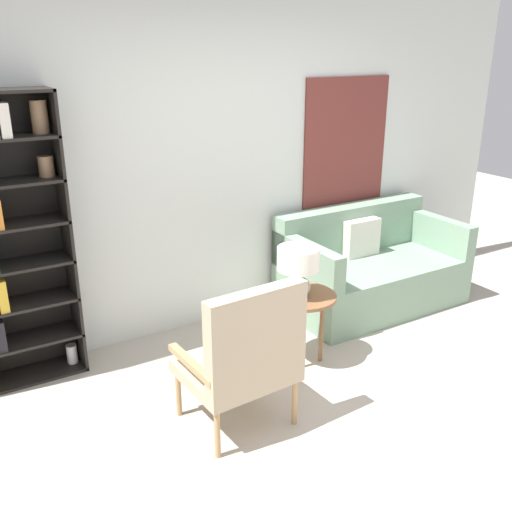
{
  "coord_description": "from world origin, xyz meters",
  "views": [
    {
      "loc": [
        -2.03,
        -2.02,
        2.23
      ],
      "look_at": [
        -0.18,
        1.06,
        0.9
      ],
      "focal_mm": 40.0,
      "sensor_mm": 36.0,
      "label": 1
    }
  ],
  "objects_px": {
    "side_table": "(302,303)",
    "table_lamp": "(298,266)",
    "armchair": "(246,353)",
    "couch": "(368,269)"
  },
  "relations": [
    {
      "from": "side_table",
      "to": "armchair",
      "type": "bearing_deg",
      "value": -146.73
    },
    {
      "from": "armchair",
      "to": "couch",
      "type": "relative_size",
      "value": 0.6
    },
    {
      "from": "armchair",
      "to": "table_lamp",
      "type": "bearing_deg",
      "value": 34.63
    },
    {
      "from": "side_table",
      "to": "couch",
      "type": "bearing_deg",
      "value": 25.96
    },
    {
      "from": "couch",
      "to": "table_lamp",
      "type": "distance_m",
      "value": 1.39
    },
    {
      "from": "armchair",
      "to": "table_lamp",
      "type": "distance_m",
      "value": 0.89
    },
    {
      "from": "side_table",
      "to": "table_lamp",
      "type": "height_order",
      "value": "table_lamp"
    },
    {
      "from": "armchair",
      "to": "couch",
      "type": "height_order",
      "value": "armchair"
    },
    {
      "from": "armchair",
      "to": "couch",
      "type": "distance_m",
      "value": 2.17
    },
    {
      "from": "side_table",
      "to": "table_lamp",
      "type": "bearing_deg",
      "value": -170.9
    }
  ]
}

